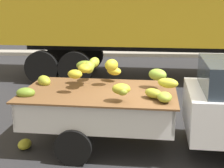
% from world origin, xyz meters
% --- Properties ---
extents(ground, '(220.00, 220.00, 0.00)m').
position_xyz_m(ground, '(0.00, 0.00, 0.00)').
color(ground, '#28282B').
extents(curb_strip, '(80.00, 0.80, 0.16)m').
position_xyz_m(curb_strip, '(0.00, 10.07, 0.08)').
color(curb_strip, gray).
rests_on(curb_strip, ground).
extents(pickup_truck, '(5.09, 2.12, 1.70)m').
position_xyz_m(pickup_truck, '(0.57, 0.09, 0.89)').
color(pickup_truck, white).
rests_on(pickup_truck, ground).
extents(semi_trailer, '(12.13, 3.25, 3.95)m').
position_xyz_m(semi_trailer, '(1.04, 5.60, 2.54)').
color(semi_trailer, gold).
rests_on(semi_trailer, ground).
extents(fallen_banana_bunch_near_tailgate, '(0.28, 0.35, 0.18)m').
position_xyz_m(fallen_banana_bunch_near_tailgate, '(-2.76, -0.05, 0.09)').
color(fallen_banana_bunch_near_tailgate, gold).
rests_on(fallen_banana_bunch_near_tailgate, ground).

